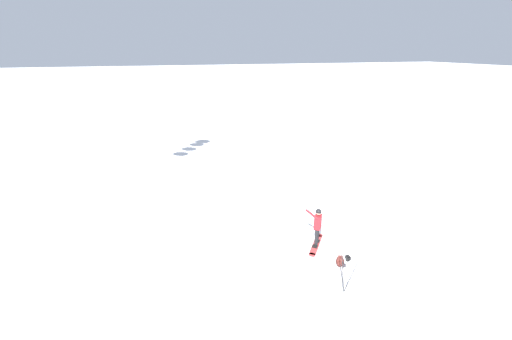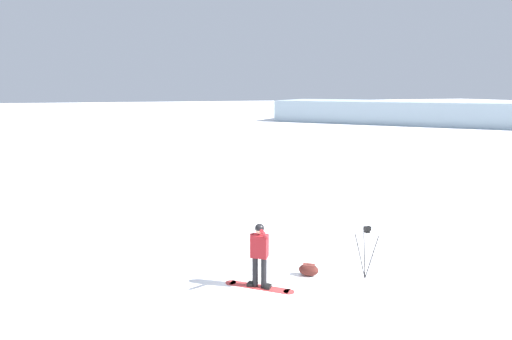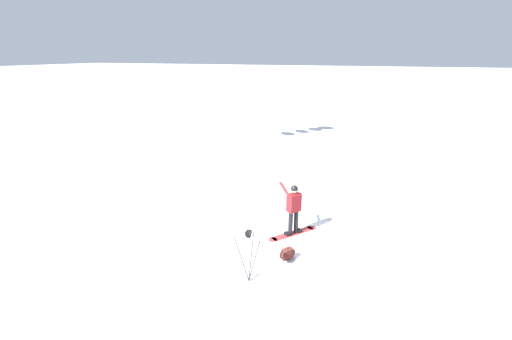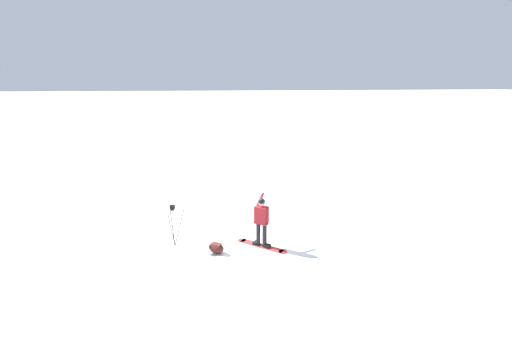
{
  "view_description": "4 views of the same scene",
  "coord_description": "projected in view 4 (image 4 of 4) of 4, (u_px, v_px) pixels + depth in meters",
  "views": [
    {
      "loc": [
        -5.05,
        -9.9,
        7.48
      ],
      "look_at": [
        -1.66,
        0.95,
        3.22
      ],
      "focal_mm": 22.88,
      "sensor_mm": 36.0,
      "label": 1
    },
    {
      "loc": [
        -8.77,
        3.49,
        4.8
      ],
      "look_at": [
        -1.84,
        1.1,
        3.42
      ],
      "focal_mm": 30.75,
      "sensor_mm": 36.0,
      "label": 2
    },
    {
      "loc": [
        3.1,
        -9.6,
        5.39
      ],
      "look_at": [
        -0.55,
        0.05,
        2.0
      ],
      "focal_mm": 25.09,
      "sensor_mm": 36.0,
      "label": 3
    },
    {
      "loc": [
        10.31,
        -1.37,
        5.14
      ],
      "look_at": [
        -0.69,
        0.17,
        2.16
      ],
      "focal_mm": 23.76,
      "sensor_mm": 36.0,
      "label": 4
    }
  ],
  "objects": [
    {
      "name": "snowboarder",
      "position": [
        262.0,
        217.0,
        10.53
      ],
      "size": [
        0.75,
        0.48,
        1.65
      ],
      "color": "black",
      "rests_on": "ground_plane"
    },
    {
      "name": "camera_tripod",
      "position": [
        173.0,
        217.0,
        10.54
      ],
      "size": [
        0.67,
        0.49,
        1.39
      ],
      "color": "#262628",
      "rests_on": "ground_plane"
    },
    {
      "name": "gear_bag_large",
      "position": [
        216.0,
        248.0,
        10.33
      ],
      "size": [
        0.53,
        0.59,
        0.32
      ],
      "color": "#4C1E19",
      "rests_on": "ground_plane"
    },
    {
      "name": "ground_plane",
      "position": [
        254.0,
        237.0,
        11.38
      ],
      "size": [
        300.0,
        300.0,
        0.0
      ],
      "primitive_type": "plane",
      "color": "white"
    },
    {
      "name": "snowboard",
      "position": [
        262.0,
        245.0,
        10.78
      ],
      "size": [
        1.2,
        1.44,
        0.1
      ],
      "color": "#B23333",
      "rests_on": "ground_plane"
    }
  ]
}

